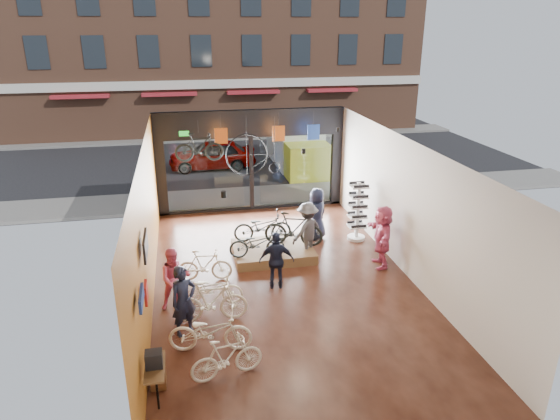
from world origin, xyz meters
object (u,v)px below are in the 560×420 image
object	(u,v)px
hung_bike	(199,147)
display_bike_right	(263,227)
display_bike_mid	(294,229)
customer_0	(184,301)
display_bike_left	(257,243)
customer_3	(307,230)
street_car	(212,154)
sunglasses_rack	(357,211)
box_truck	(299,145)
floor_bike_3	(211,301)
customer_1	(175,279)
floor_bike_4	(211,288)
display_platform	(273,251)
floor_bike_2	(210,331)
customer_2	(277,260)
customer_4	(317,214)
penny_farthing	(256,156)
customer_5	(382,236)
floor_bike_1	(227,358)
floor_bike_5	(205,265)

from	to	relation	value
hung_bike	display_bike_right	bearing A→B (deg)	-136.86
display_bike_mid	customer_0	distance (m)	4.94
display_bike_left	customer_0	xyz separation A→B (m)	(-2.14, -3.05, 0.13)
display_bike_mid	hung_bike	world-z (taller)	hung_bike
hung_bike	customer_3	bearing A→B (deg)	-130.74
street_car	sunglasses_rack	distance (m)	10.41
box_truck	sunglasses_rack	bearing A→B (deg)	-90.50
floor_bike_3	sunglasses_rack	distance (m)	6.40
customer_1	sunglasses_rack	size ratio (longest dim) A/B	0.82
floor_bike_4	display_bike_mid	bearing A→B (deg)	-36.22
display_platform	floor_bike_2	bearing A→B (deg)	-116.69
display_bike_right	floor_bike_2	bearing A→B (deg)	161.54
customer_2	street_car	bearing A→B (deg)	-76.71
customer_4	penny_farthing	xyz separation A→B (m)	(-1.75, 1.60, 1.63)
customer_2	customer_5	size ratio (longest dim) A/B	0.86
customer_4	penny_farthing	bearing A→B (deg)	-76.66
customer_1	floor_bike_1	bearing A→B (deg)	-83.11
floor_bike_2	customer_5	xyz separation A→B (m)	(5.18, 3.13, 0.46)
floor_bike_4	customer_5	distance (m)	5.18
display_bike_right	floor_bike_5	bearing A→B (deg)	134.77
box_truck	display_bike_right	xyz separation A→B (m)	(-3.24, -8.77, -0.43)
floor_bike_3	floor_bike_2	bearing A→B (deg)	178.09
customer_2	sunglasses_rack	size ratio (longest dim) A/B	0.81
display_bike_mid	customer_4	distance (m)	1.47
street_car	display_platform	xyz separation A→B (m)	(1.09, -10.31, -0.56)
floor_bike_1	customer_0	xyz separation A→B (m)	(-0.79, 1.70, 0.40)
display_bike_right	customer_5	distance (m)	3.68
display_bike_mid	street_car	bearing A→B (deg)	28.73
display_platform	customer_0	world-z (taller)	customer_0
customer_2	floor_bike_4	bearing A→B (deg)	24.49
display_platform	display_bike_right	size ratio (longest dim) A/B	1.34
customer_1	floor_bike_2	bearing A→B (deg)	-81.47
floor_bike_4	display_bike_right	xyz separation A→B (m)	(1.81, 2.94, 0.35)
customer_5	hung_bike	size ratio (longest dim) A/B	1.18
display_platform	display_bike_right	bearing A→B (deg)	112.70
customer_3	floor_bike_3	bearing A→B (deg)	12.97
penny_farthing	customer_2	bearing A→B (deg)	-92.09
floor_bike_3	display_bike_left	distance (m)	3.05
customer_1	sunglasses_rack	bearing A→B (deg)	16.56
floor_bike_3	customer_2	size ratio (longest dim) A/B	1.09
display_bike_mid	customer_0	size ratio (longest dim) A/B	1.05
hung_bike	street_car	bearing A→B (deg)	-4.71
street_car	display_bike_left	world-z (taller)	street_car
customer_5	sunglasses_rack	xyz separation A→B (m)	(-0.05, 1.96, 0.05)
street_car	display_bike_right	xyz separation A→B (m)	(0.87, -9.77, 0.06)
display_bike_mid	customer_3	bearing A→B (deg)	-100.46
floor_bike_1	penny_farthing	bearing A→B (deg)	-24.87
customer_4	customer_5	world-z (taller)	customer_5
floor_bike_2	customer_0	distance (m)	0.98
display_bike_left	penny_farthing	xyz separation A→B (m)	(0.49, 3.23, 1.78)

